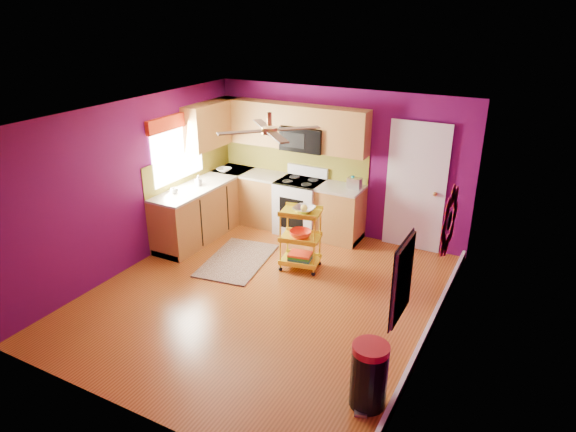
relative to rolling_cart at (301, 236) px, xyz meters
The scene contains 18 objects.
ground 1.10m from the rolling_cart, 94.75° to the right, with size 5.00×5.00×0.00m, color brown.
room_envelope 1.45m from the rolling_cart, 93.14° to the right, with size 4.54×5.04×2.52m.
lower_cabinets 1.67m from the rolling_cart, 148.75° to the left, with size 2.81×2.31×0.94m.
electric_range 1.37m from the rolling_cart, 117.27° to the left, with size 0.76×0.66×1.13m.
upper_cabinetry 2.20m from the rolling_cart, 137.28° to the left, with size 2.80×2.30×1.26m.
left_window 2.59m from the rolling_cart, behind, with size 0.08×1.35×1.08m.
panel_door 2.04m from the rolling_cart, 50.00° to the left, with size 0.95×0.11×2.15m.
right_wall_art 2.67m from the rolling_cart, 30.99° to the right, with size 0.04×2.74×1.04m.
ceiling_fan 1.91m from the rolling_cart, 96.01° to the right, with size 1.01×1.01×0.26m.
shag_rug 1.14m from the rolling_cart, 165.07° to the right, with size 0.87×1.42×0.02m, color black.
rolling_cart is the anchor object (origin of this frame).
trash_can 2.94m from the rolling_cart, 50.05° to the right, with size 0.47×0.47×0.71m.
teal_kettle 1.43m from the rolling_cart, 77.89° to the left, with size 0.18×0.18×0.21m.
toaster 1.42m from the rolling_cart, 76.06° to the left, with size 0.22×0.15×0.18m, color beige.
soap_bottle_a 2.08m from the rolling_cart, behind, with size 0.08×0.08×0.18m, color #EA3F72.
soap_bottle_b 2.12m from the rolling_cart, behind, with size 0.12×0.12×0.16m, color white.
counter_dish 2.37m from the rolling_cart, 153.32° to the left, with size 0.25×0.25×0.06m, color white.
counter_cup 2.18m from the rolling_cart, behind, with size 0.12×0.12×0.09m, color white.
Camera 1 is at (3.17, -5.26, 3.75)m, focal length 32.00 mm.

